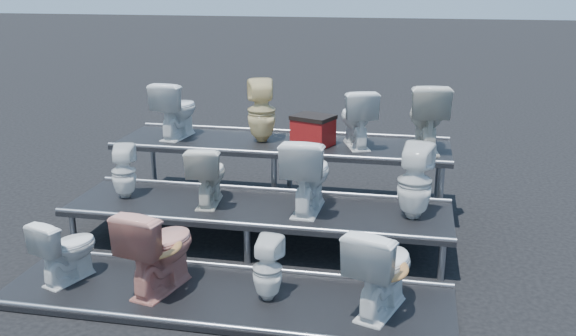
% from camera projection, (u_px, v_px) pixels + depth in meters
% --- Properties ---
extents(ground, '(80.00, 80.00, 0.00)m').
position_uv_depth(ground, '(259.00, 245.00, 7.19)').
color(ground, black).
rests_on(ground, ground).
extents(tier_front, '(4.20, 1.20, 0.06)m').
position_uv_depth(tier_front, '(225.00, 297.00, 5.96)').
color(tier_front, black).
rests_on(tier_front, ground).
extents(tier_mid, '(4.20, 1.20, 0.46)m').
position_uv_depth(tier_mid, '(258.00, 226.00, 7.12)').
color(tier_mid, black).
rests_on(tier_mid, ground).
extents(tier_back, '(4.20, 1.20, 0.86)m').
position_uv_depth(tier_back, '(282.00, 174.00, 8.28)').
color(tier_back, black).
rests_on(tier_back, ground).
extents(toilet_0, '(0.55, 0.72, 0.65)m').
position_uv_depth(toilet_0, '(67.00, 249.00, 6.16)').
color(toilet_0, white).
rests_on(toilet_0, tier_front).
extents(toilet_1, '(0.64, 0.91, 0.84)m').
position_uv_depth(toilet_1, '(159.00, 248.00, 5.95)').
color(toilet_1, tan).
rests_on(toilet_1, tier_front).
extents(toilet_2, '(0.30, 0.31, 0.60)m').
position_uv_depth(toilet_2, '(267.00, 269.00, 5.79)').
color(toilet_2, white).
rests_on(toilet_2, tier_front).
extents(toilet_3, '(0.68, 0.90, 0.81)m').
position_uv_depth(toilet_3, '(381.00, 268.00, 5.56)').
color(toilet_3, white).
rests_on(toilet_3, tier_front).
extents(toilet_4, '(0.33, 0.34, 0.61)m').
position_uv_depth(toilet_4, '(124.00, 172.00, 7.26)').
color(toilet_4, white).
rests_on(toilet_4, tier_mid).
extents(toilet_5, '(0.45, 0.70, 0.68)m').
position_uv_depth(toilet_5, '(208.00, 174.00, 7.07)').
color(toilet_5, beige).
rests_on(toilet_5, tier_mid).
extents(toilet_6, '(0.49, 0.83, 0.83)m').
position_uv_depth(toilet_6, '(308.00, 174.00, 6.83)').
color(toilet_6, white).
rests_on(toilet_6, tier_mid).
extents(toilet_7, '(0.43, 0.43, 0.79)m').
position_uv_depth(toilet_7, '(415.00, 181.00, 6.62)').
color(toilet_7, white).
rests_on(toilet_7, tier_mid).
extents(toilet_8, '(0.50, 0.77, 0.74)m').
position_uv_depth(toilet_8, '(176.00, 109.00, 8.32)').
color(toilet_8, white).
rests_on(toilet_8, tier_back).
extents(toilet_9, '(0.46, 0.46, 0.79)m').
position_uv_depth(toilet_9, '(262.00, 111.00, 8.10)').
color(toilet_9, beige).
rests_on(toilet_9, tier_back).
extents(toilet_10, '(0.61, 0.80, 0.72)m').
position_uv_depth(toilet_10, '(357.00, 118.00, 7.88)').
color(toilet_10, white).
rests_on(toilet_10, tier_back).
extents(toilet_11, '(0.56, 0.86, 0.82)m').
position_uv_depth(toilet_11, '(427.00, 116.00, 7.70)').
color(toilet_11, beige).
rests_on(toilet_11, tier_back).
extents(red_crate, '(0.56, 0.51, 0.33)m').
position_uv_depth(red_crate, '(313.00, 132.00, 7.98)').
color(red_crate, maroon).
rests_on(red_crate, tier_back).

